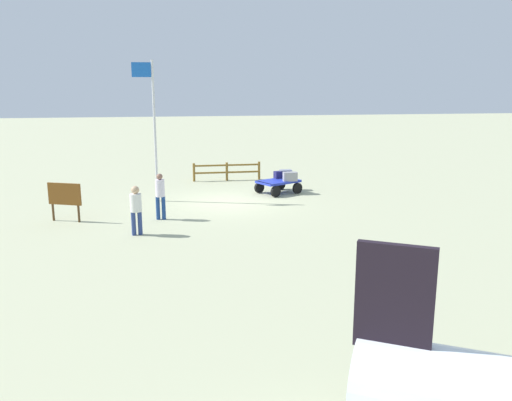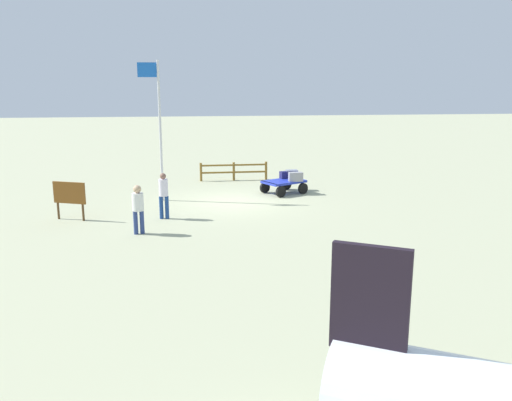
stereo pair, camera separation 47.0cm
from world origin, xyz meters
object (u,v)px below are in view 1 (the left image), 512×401
Objects in this scene: suitcase_maroon at (280,175)px; worker_trailing at (136,206)px; signboard at (65,196)px; suitcase_olive at (286,174)px; flagpole at (152,121)px; luggage_cart at (278,184)px; worker_lead at (160,193)px; suitcase_dark at (290,177)px.

worker_trailing is (6.01, 6.18, 0.21)m from suitcase_maroon.
signboard is (2.54, -2.14, -0.04)m from worker_trailing.
signboard is at bearing 25.16° from suitcase_olive.
suitcase_olive is 0.38× the size of signboard.
suitcase_olive is at bearing -166.86° from flagpole.
luggage_cart is 1.32× the size of worker_trailing.
suitcase_maroon is 9.46m from signboard.
worker_trailing reaches higher than luggage_cart.
signboard is at bearing -40.13° from worker_trailing.
flagpole is (5.30, 0.69, 2.85)m from luggage_cart.
worker_lead is (5.07, 3.77, 0.52)m from luggage_cart.
luggage_cart is 1.54× the size of signboard.
luggage_cart is at bearing 69.26° from suitcase_maroon.
flagpole reaches higher than luggage_cart.
worker_lead is at bearing 36.67° from luggage_cart.
signboard reaches higher than suitcase_dark.
worker_trailing is at bearing 68.32° from worker_lead.
worker_trailing is 0.28× the size of flagpole.
flagpole is (0.24, -3.08, 2.32)m from worker_lead.
worker_lead is at bearing 94.41° from flagpole.
worker_trailing reaches higher than suitcase_olive.
suitcase_olive is (-0.01, -0.89, -0.02)m from suitcase_dark.
worker_lead reaches higher than worker_trailing.
suitcase_olive is at bearing -158.77° from suitcase_maroon.
suitcase_olive is 9.78m from signboard.
flagpole reaches higher than worker_lead.
worker_lead reaches higher than luggage_cart.
worker_trailing is at bearing 45.80° from suitcase_maroon.
luggage_cart is 0.37× the size of flagpole.
suitcase_maroon is 1.11× the size of suitcase_olive.
suitcase_dark is at bearing -175.41° from flagpole.
luggage_cart is at bearing -24.49° from suitcase_dark.
signboard is (3.04, 2.80, -2.37)m from flagpole.
suitcase_dark is 1.16× the size of suitcase_olive.
worker_trailing is (0.74, 1.86, -0.01)m from worker_lead.
flagpole is at bearing 7.41° from luggage_cart.
suitcase_dark reaches higher than luggage_cart.
suitcase_olive is at bearing -154.84° from signboard.
suitcase_dark is 8.30m from worker_trailing.
suitcase_dark is 6.33m from flagpole.
suitcase_dark reaches higher than suitcase_olive.
suitcase_olive is 6.47m from flagpole.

